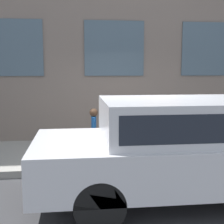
% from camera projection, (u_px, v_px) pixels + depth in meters
% --- Properties ---
extents(ground_plane, '(80.00, 80.00, 0.00)m').
position_uv_depth(ground_plane, '(130.00, 174.00, 6.01)').
color(ground_plane, '#38383A').
extents(sidewalk, '(2.51, 60.00, 0.14)m').
position_uv_depth(sidewalk, '(121.00, 153.00, 7.23)').
color(sidewalk, '#9E9B93').
rests_on(sidewalk, ground_plane).
extents(fire_hydrant, '(0.29, 0.41, 0.84)m').
position_uv_depth(fire_hydrant, '(130.00, 140.00, 6.38)').
color(fire_hydrant, red).
rests_on(fire_hydrant, sidewalk).
extents(person, '(0.26, 0.17, 1.07)m').
position_uv_depth(person, '(94.00, 129.00, 6.40)').
color(person, '#726651').
rests_on(person, sidewalk).
extents(parked_truck_silver_near, '(1.86, 4.79, 1.56)m').
position_uv_depth(parked_truck_silver_near, '(195.00, 142.00, 4.78)').
color(parked_truck_silver_near, black).
rests_on(parked_truck_silver_near, ground_plane).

